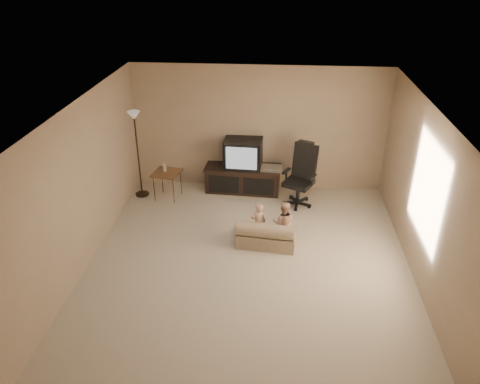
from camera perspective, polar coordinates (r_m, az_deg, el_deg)
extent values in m
plane|color=#C2B89A|center=(7.46, 1.07, -8.62)|extent=(5.50, 5.50, 0.00)
plane|color=white|center=(6.32, 1.27, 10.02)|extent=(5.50, 5.50, 0.00)
plane|color=tan|center=(9.32, 2.32, 7.73)|extent=(5.00, 0.00, 5.00)
plane|color=tan|center=(4.55, -1.28, -16.24)|extent=(5.00, 0.00, 5.00)
plane|color=tan|center=(7.38, -18.60, 0.70)|extent=(0.00, 5.50, 5.50)
plane|color=tan|center=(7.11, 21.69, -0.87)|extent=(0.00, 5.50, 5.50)
cube|color=black|center=(9.49, 0.36, 1.49)|extent=(1.50, 0.60, 0.47)
cube|color=black|center=(9.38, 0.37, 2.96)|extent=(1.54, 0.65, 0.04)
cube|color=black|center=(9.30, -1.98, 0.93)|extent=(0.61, 0.05, 0.36)
cube|color=black|center=(9.22, 2.27, 0.66)|extent=(0.61, 0.05, 0.36)
cube|color=black|center=(9.27, 0.39, 4.76)|extent=(0.76, 0.56, 0.58)
cube|color=white|center=(9.03, 0.16, 4.11)|extent=(0.60, 0.04, 0.45)
cube|color=silver|center=(9.26, 3.87, 2.91)|extent=(0.44, 0.32, 0.06)
cylinder|color=black|center=(9.01, 7.07, -0.18)|extent=(0.07, 0.07, 0.39)
cube|color=black|center=(8.91, 7.15, 1.10)|extent=(0.66, 0.66, 0.09)
cube|color=black|center=(8.95, 7.92, 3.75)|extent=(0.50, 0.36, 0.69)
cube|color=black|center=(8.83, 8.06, 5.67)|extent=(0.31, 0.22, 0.16)
cube|color=black|center=(8.93, 5.69, 2.57)|extent=(0.18, 0.28, 0.04)
cube|color=black|center=(8.74, 8.79, 1.79)|extent=(0.18, 0.28, 0.04)
cube|color=brown|center=(9.19, -8.93, 2.31)|extent=(0.57, 0.57, 0.03)
cylinder|color=black|center=(9.22, -10.42, 0.39)|extent=(0.01, 0.01, 0.55)
cylinder|color=black|center=(9.07, -8.11, 0.12)|extent=(0.01, 0.01, 0.55)
cylinder|color=black|center=(9.54, -9.47, 1.46)|extent=(0.01, 0.01, 0.55)
cylinder|color=black|center=(9.40, -7.22, 1.20)|extent=(0.01, 0.01, 0.55)
cylinder|color=beige|center=(9.20, -9.16, 2.92)|extent=(0.07, 0.07, 0.14)
cone|color=#D5B28B|center=(9.16, -9.20, 3.46)|extent=(0.06, 0.06, 0.05)
cylinder|color=black|center=(9.62, -11.82, -0.24)|extent=(0.27, 0.27, 0.03)
cylinder|color=black|center=(9.28, -12.30, 4.22)|extent=(0.03, 0.03, 1.64)
cone|color=beige|center=(8.99, -12.82, 9.08)|extent=(0.23, 0.23, 0.15)
cube|color=#9C8B6A|center=(7.85, 3.24, -5.52)|extent=(1.02, 0.63, 0.25)
cylinder|color=#9C8B6A|center=(7.59, 3.10, -4.74)|extent=(0.96, 0.33, 0.23)
imported|color=#D6A185|center=(7.79, 2.26, -3.74)|extent=(0.31, 0.27, 0.72)
imported|color=#D6A185|center=(7.77, 5.31, -3.75)|extent=(0.38, 0.23, 0.76)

